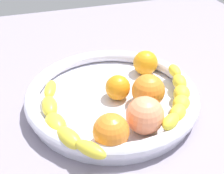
{
  "coord_description": "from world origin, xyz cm",
  "views": [
    {
      "loc": [
        49.7,
        -15.8,
        42.77
      ],
      "look_at": [
        0.0,
        0.0,
        7.58
      ],
      "focal_mm": 49.61,
      "sensor_mm": 36.0,
      "label": 1
    }
  ],
  "objects_px": {
    "orange_mid_right": "(148,91)",
    "orange_rear": "(111,131)",
    "banana_draped_right": "(179,97)",
    "peach_blush": "(145,115)",
    "fruit_bowl": "(112,96)",
    "banana_draped_left": "(60,121)",
    "orange_mid_left": "(145,63)",
    "orange_front": "(118,87)"
  },
  "relations": [
    {
      "from": "banana_draped_right",
      "to": "peach_blush",
      "type": "distance_m",
      "value": 0.1
    },
    {
      "from": "banana_draped_left",
      "to": "orange_mid_left",
      "type": "distance_m",
      "value": 0.26
    },
    {
      "from": "banana_draped_right",
      "to": "orange_mid_right",
      "type": "distance_m",
      "value": 0.06
    },
    {
      "from": "orange_mid_left",
      "to": "orange_mid_right",
      "type": "height_order",
      "value": "orange_mid_right"
    },
    {
      "from": "orange_front",
      "to": "banana_draped_right",
      "type": "bearing_deg",
      "value": 57.64
    },
    {
      "from": "orange_mid_left",
      "to": "peach_blush",
      "type": "bearing_deg",
      "value": -23.17
    },
    {
      "from": "peach_blush",
      "to": "orange_front",
      "type": "bearing_deg",
      "value": -172.95
    },
    {
      "from": "orange_mid_right",
      "to": "orange_rear",
      "type": "relative_size",
      "value": 1.06
    },
    {
      "from": "banana_draped_right",
      "to": "orange_front",
      "type": "xyz_separation_m",
      "value": [
        -0.07,
        -0.1,
        0.0
      ]
    },
    {
      "from": "orange_mid_right",
      "to": "peach_blush",
      "type": "relative_size",
      "value": 0.96
    },
    {
      "from": "fruit_bowl",
      "to": "orange_mid_right",
      "type": "bearing_deg",
      "value": 58.71
    },
    {
      "from": "banana_draped_left",
      "to": "orange_front",
      "type": "relative_size",
      "value": 4.74
    },
    {
      "from": "banana_draped_right",
      "to": "peach_blush",
      "type": "xyz_separation_m",
      "value": [
        0.04,
        -0.09,
        0.01
      ]
    },
    {
      "from": "banana_draped_left",
      "to": "orange_mid_right",
      "type": "distance_m",
      "value": 0.18
    },
    {
      "from": "orange_mid_left",
      "to": "orange_rear",
      "type": "xyz_separation_m",
      "value": [
        0.2,
        -0.15,
        0.0
      ]
    },
    {
      "from": "orange_front",
      "to": "peach_blush",
      "type": "height_order",
      "value": "peach_blush"
    },
    {
      "from": "orange_rear",
      "to": "banana_draped_right",
      "type": "bearing_deg",
      "value": 111.23
    },
    {
      "from": "banana_draped_right",
      "to": "banana_draped_left",
      "type": "bearing_deg",
      "value": -90.06
    },
    {
      "from": "banana_draped_right",
      "to": "peach_blush",
      "type": "bearing_deg",
      "value": -64.32
    },
    {
      "from": "banana_draped_left",
      "to": "orange_mid_right",
      "type": "xyz_separation_m",
      "value": [
        -0.03,
        0.18,
        0.01
      ]
    },
    {
      "from": "fruit_bowl",
      "to": "peach_blush",
      "type": "xyz_separation_m",
      "value": [
        0.11,
        0.03,
        0.03
      ]
    },
    {
      "from": "orange_front",
      "to": "banana_draped_left",
      "type": "bearing_deg",
      "value": -63.17
    },
    {
      "from": "fruit_bowl",
      "to": "orange_mid_left",
      "type": "relative_size",
      "value": 6.25
    },
    {
      "from": "fruit_bowl",
      "to": "orange_front",
      "type": "bearing_deg",
      "value": 91.21
    },
    {
      "from": "fruit_bowl",
      "to": "banana_draped_left",
      "type": "xyz_separation_m",
      "value": [
        0.07,
        -0.12,
        0.02
      ]
    },
    {
      "from": "orange_mid_left",
      "to": "orange_mid_right",
      "type": "xyz_separation_m",
      "value": [
        0.11,
        -0.04,
        0.0
      ]
    },
    {
      "from": "banana_draped_right",
      "to": "orange_rear",
      "type": "xyz_separation_m",
      "value": [
        0.06,
        -0.16,
        0.01
      ]
    },
    {
      "from": "orange_rear",
      "to": "peach_blush",
      "type": "height_order",
      "value": "peach_blush"
    },
    {
      "from": "fruit_bowl",
      "to": "orange_mid_right",
      "type": "xyz_separation_m",
      "value": [
        0.04,
        0.06,
        0.03
      ]
    },
    {
      "from": "orange_mid_left",
      "to": "orange_mid_right",
      "type": "bearing_deg",
      "value": -20.25
    },
    {
      "from": "fruit_bowl",
      "to": "orange_mid_right",
      "type": "height_order",
      "value": "orange_mid_right"
    },
    {
      "from": "banana_draped_right",
      "to": "orange_rear",
      "type": "bearing_deg",
      "value": -68.77
    },
    {
      "from": "banana_draped_left",
      "to": "peach_blush",
      "type": "height_order",
      "value": "peach_blush"
    },
    {
      "from": "banana_draped_left",
      "to": "orange_front",
      "type": "bearing_deg",
      "value": 116.83
    },
    {
      "from": "orange_mid_right",
      "to": "peach_blush",
      "type": "height_order",
      "value": "peach_blush"
    },
    {
      "from": "fruit_bowl",
      "to": "orange_front",
      "type": "xyz_separation_m",
      "value": [
        -0.0,
        0.01,
        0.02
      ]
    },
    {
      "from": "orange_front",
      "to": "orange_mid_left",
      "type": "bearing_deg",
      "value": 128.68
    },
    {
      "from": "banana_draped_left",
      "to": "peach_blush",
      "type": "bearing_deg",
      "value": 73.02
    },
    {
      "from": "orange_front",
      "to": "orange_rear",
      "type": "height_order",
      "value": "orange_rear"
    },
    {
      "from": "fruit_bowl",
      "to": "orange_rear",
      "type": "relative_size",
      "value": 5.67
    },
    {
      "from": "banana_draped_right",
      "to": "fruit_bowl",
      "type": "bearing_deg",
      "value": -119.39
    },
    {
      "from": "banana_draped_right",
      "to": "orange_front",
      "type": "distance_m",
      "value": 0.12
    }
  ]
}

